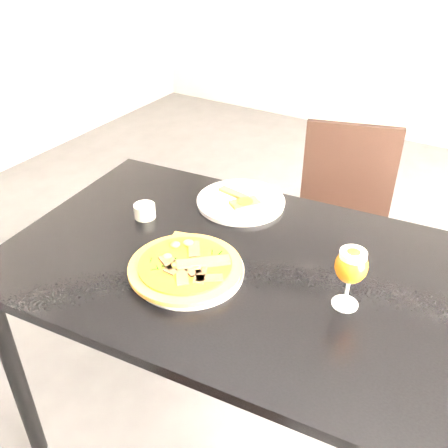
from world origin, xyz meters
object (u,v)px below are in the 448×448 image
Objects in this scene: pizza at (186,266)px; dining_table at (227,283)px; chair_far at (342,223)px; beer_glass at (351,266)px.

dining_table is at bearing 64.54° from pizza.
pizza is at bearing -115.60° from chair_far.
chair_far is 2.87× the size of pizza.
beer_glass reaches higher than dining_table.
pizza is 1.85× the size of beer_glass.
dining_table is 4.33× the size of pizza.
chair_far is at bearing 78.57° from dining_table.
chair_far reaches higher than dining_table.
pizza reaches higher than dining_table.
chair_far is 5.30× the size of beer_glass.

